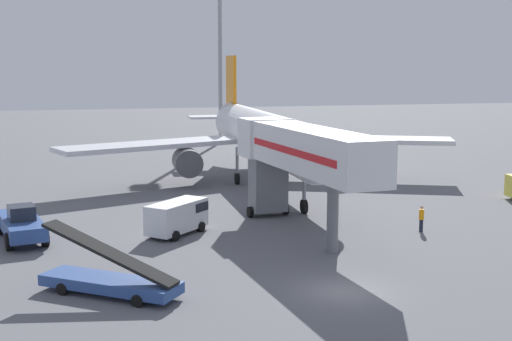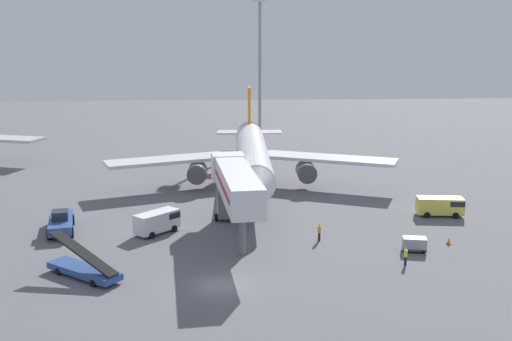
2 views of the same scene
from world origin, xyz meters
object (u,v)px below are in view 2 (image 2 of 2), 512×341
Objects in this scene: pushback_tug at (61,222)px; apron_light_mast at (260,43)px; belt_loader_truck at (84,268)px; baggage_cart_near_center at (414,244)px; airplane_at_gate at (252,155)px; safety_cone_alpha at (449,241)px; service_van_far_right at (158,221)px; ground_crew_worker_foreground at (406,256)px; service_van_outer_right at (441,205)px; jet_bridge at (235,184)px; ground_crew_worker_midground at (319,232)px.

pushback_tug is 60.37m from apron_light_mast.
baggage_cart_near_center is (29.43, 4.46, -0.02)m from belt_loader_truck.
airplane_at_gate reaches higher than pushback_tug.
airplane_at_gate reaches higher than safety_cone_alpha.
belt_loader_truck is at bearing -106.17° from apron_light_mast.
pushback_tug reaches higher than baggage_cart_near_center.
service_van_far_right is (10.02, -0.89, 0.19)m from pushback_tug.
ground_crew_worker_foreground reaches higher than baggage_cart_near_center.
apron_light_mast reaches higher than safety_cone_alpha.
airplane_at_gate is 24.74× the size of ground_crew_worker_foreground.
airplane_at_gate is at bearing 128.44° from safety_cone_alpha.
airplane_at_gate is at bearing 147.47° from service_van_outer_right.
jet_bridge is 10.85× the size of ground_crew_worker_foreground.
service_van_far_right is (-7.86, 1.61, -4.18)m from jet_bridge.
safety_cone_alpha is (-2.66, -9.45, -0.87)m from service_van_outer_right.
belt_loader_truck is at bearing -67.77° from pushback_tug.
service_van_outer_right reaches higher than ground_crew_worker_midground.
airplane_at_gate is 30.46m from ground_crew_worker_foreground.
jet_bridge is 0.65× the size of apron_light_mast.
apron_light_mast reaches higher than ground_crew_worker_foreground.
belt_loader_truck is 22.50m from ground_crew_worker_midground.
safety_cone_alpha is 0.03× the size of apron_light_mast.
apron_light_mast is (18.83, 64.94, 17.83)m from belt_loader_truck.
safety_cone_alpha is at bearing -10.37° from service_van_far_right.
apron_light_mast reaches higher than pushback_tug.
airplane_at_gate is at bearing 58.83° from service_van_far_right.
airplane_at_gate is at bearing 104.90° from ground_crew_worker_midground.
ground_crew_worker_midground reaches higher than baggage_cart_near_center.
ground_crew_worker_midground is at bearing -87.77° from apron_light_mast.
belt_loader_truck is 27.59m from ground_crew_worker_foreground.
airplane_at_gate reaches higher than ground_crew_worker_foreground.
service_van_far_right is at bearing 155.44° from ground_crew_worker_foreground.
ground_crew_worker_foreground is 2.38× the size of safety_cone_alpha.
jet_bridge is (-2.65, -18.98, 0.75)m from airplane_at_gate.
ground_crew_worker_foreground is at bearing -138.77° from safety_cone_alpha.
belt_loader_truck is 33.99m from safety_cone_alpha.
safety_cone_alpha is (17.92, -22.58, -4.36)m from airplane_at_gate.
baggage_cart_near_center is at bearing -12.86° from pushback_tug.
service_van_outer_right is 2.92× the size of ground_crew_worker_midground.
service_van_outer_right is at bearing 74.27° from safety_cone_alpha.
pushback_tug is 1.05× the size of belt_loader_truck.
service_van_outer_right reaches higher than ground_crew_worker_foreground.
safety_cone_alpha is at bearing -7.92° from ground_crew_worker_midground.
ground_crew_worker_foreground is at bearing 2.32° from belt_loader_truck.
service_van_outer_right is 55.01m from apron_light_mast.
belt_loader_truck is 4.28× the size of ground_crew_worker_foreground.
jet_bridge reaches higher than service_van_outer_right.
baggage_cart_near_center is 3.83m from ground_crew_worker_foreground.
belt_loader_truck reaches higher than safety_cone_alpha.
apron_light_mast is (3.33, 36.13, 13.91)m from airplane_at_gate.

